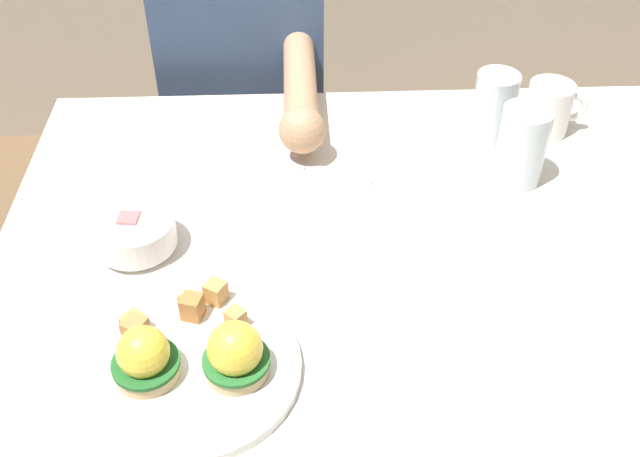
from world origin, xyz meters
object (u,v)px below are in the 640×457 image
Objects in this scene: fork at (323,170)px; diner_person at (246,95)px; dining_table at (390,296)px; water_glass_near at (521,150)px; fruit_bowl at (135,233)px; eggs_benedict_plate at (193,360)px; coffee_mug at (550,107)px; water_glass_far at (493,115)px.

diner_person reaches higher than fork.
dining_table is 1.05× the size of diner_person.
water_glass_near is (0.22, 0.16, 0.16)m from dining_table.
dining_table is at bearing -63.29° from fork.
fruit_bowl is 0.81× the size of fork.
coffee_mug is at bearing 41.76° from eggs_benedict_plate.
water_glass_near is (0.50, 0.38, 0.03)m from eggs_benedict_plate.
fork is at bearing 116.71° from dining_table.
diner_person is at bearing 87.88° from eggs_benedict_plate.
water_glass_far reaches higher than eggs_benedict_plate.
water_glass_near is at bearing -76.81° from water_glass_far.
coffee_mug reaches higher than fruit_bowl.
water_glass_far reaches higher than fruit_bowl.
fruit_bowl is at bearing 113.62° from eggs_benedict_plate.
eggs_benedict_plate is at bearing -138.24° from coffee_mug.
fork is at bearing 173.61° from water_glass_near.
coffee_mug is at bearing 44.13° from dining_table.
diner_person is (0.13, 0.59, -0.12)m from fruit_bowl.
dining_table is 4.44× the size of eggs_benedict_plate.
fork is 1.07× the size of water_glass_far.
fruit_bowl is 0.62m from diner_person.
eggs_benedict_plate is 1.83× the size of fork.
fruit_bowl is 0.63m from water_glass_far.
water_glass_near reaches higher than fork.
dining_table is 8.68× the size of water_glass_far.
fruit_bowl reaches higher than dining_table.
eggs_benedict_plate reaches higher than fruit_bowl.
eggs_benedict_plate reaches higher than fork.
diner_person is (-0.25, 0.60, 0.02)m from dining_table.
water_glass_far is at bearing 103.19° from water_glass_near.
eggs_benedict_plate is at bearing -113.33° from fork.
dining_table is at bearing -67.54° from diner_person.
dining_table is 8.14× the size of fork.
fruit_bowl is 0.75m from coffee_mug.
fruit_bowl reaches higher than fork.
water_glass_far is (-0.11, -0.04, 0.01)m from coffee_mug.
fork is (-0.10, 0.19, 0.11)m from dining_table.
coffee_mug is 0.12m from water_glass_far.
eggs_benedict_plate is 2.02× the size of water_glass_near.
water_glass_far reaches higher than fork.
diner_person is (-0.15, 0.41, -0.09)m from fork.
fruit_bowl is at bearing -166.37° from water_glass_near.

